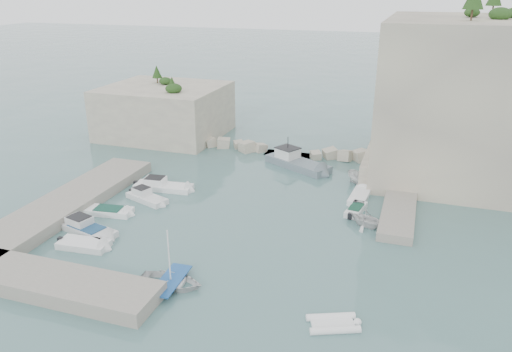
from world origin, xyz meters
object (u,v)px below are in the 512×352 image
(motorboat_a, at_px, (164,189))
(tender_east_d, at_px, (365,187))
(motorboat_c, at_px, (109,214))
(motorboat_e, at_px, (84,247))
(tender_east_b, at_px, (356,212))
(tender_east_a, at_px, (367,226))
(motorboat_d, at_px, (87,232))
(work_boat, at_px, (298,167))
(inflatable_dinghy, at_px, (333,326))
(tender_east_c, at_px, (360,199))
(motorboat_b, at_px, (147,201))
(rowboat, at_px, (171,286))

(motorboat_a, xyz_separation_m, tender_east_d, (20.17, 7.52, 0.00))
(motorboat_c, bearing_deg, motorboat_e, -81.24)
(tender_east_b, height_order, tender_east_d, tender_east_d)
(tender_east_b, bearing_deg, tender_east_d, 9.01)
(motorboat_c, height_order, tender_east_a, tender_east_a)
(motorboat_e, bearing_deg, motorboat_d, 116.11)
(tender_east_a, distance_m, work_boat, 16.20)
(motorboat_a, distance_m, motorboat_d, 11.00)
(inflatable_dinghy, bearing_deg, tender_east_c, 70.06)
(motorboat_d, bearing_deg, tender_east_d, 54.72)
(tender_east_d, bearing_deg, motorboat_d, 156.55)
(motorboat_c, relative_size, work_boat, 0.54)
(work_boat, bearing_deg, tender_east_d, 5.20)
(tender_east_c, bearing_deg, motorboat_d, 128.75)
(motorboat_c, distance_m, inflatable_dinghy, 25.06)
(motorboat_a, relative_size, tender_east_a, 2.01)
(motorboat_b, distance_m, work_boat, 18.65)
(motorboat_e, height_order, tender_east_d, tender_east_d)
(tender_east_a, bearing_deg, work_boat, 59.01)
(tender_east_c, bearing_deg, motorboat_c, 120.93)
(inflatable_dinghy, distance_m, tender_east_b, 17.50)
(motorboat_d, relative_size, work_boat, 0.71)
(motorboat_e, distance_m, tender_east_d, 29.10)
(motorboat_d, xyz_separation_m, work_boat, (13.45, 21.98, 0.00))
(tender_east_b, distance_m, work_boat, 13.29)
(motorboat_b, distance_m, motorboat_d, 7.80)
(motorboat_e, distance_m, tender_east_a, 24.45)
(tender_east_d, bearing_deg, motorboat_e, 161.86)
(motorboat_e, height_order, work_boat, work_boat)
(motorboat_e, relative_size, tender_east_b, 1.23)
(motorboat_d, bearing_deg, work_boat, 73.11)
(tender_east_c, xyz_separation_m, work_boat, (-8.21, 6.97, 0.00))
(inflatable_dinghy, distance_m, work_boat, 29.36)
(motorboat_c, xyz_separation_m, rowboat, (11.24, -8.96, 0.00))
(tender_east_b, distance_m, tender_east_d, 6.81)
(motorboat_a, bearing_deg, inflatable_dinghy, -44.17)
(motorboat_e, height_order, tender_east_c, same)
(tender_east_d, bearing_deg, work_boat, 93.24)
(rowboat, bearing_deg, tender_east_a, -43.90)
(motorboat_d, distance_m, motorboat_e, 2.73)
(motorboat_c, distance_m, rowboat, 14.37)
(tender_east_c, height_order, work_boat, work_boat)
(motorboat_a, distance_m, work_boat, 16.21)
(motorboat_a, relative_size, tender_east_c, 1.32)
(motorboat_b, xyz_separation_m, tender_east_a, (21.57, 1.30, 0.00))
(inflatable_dinghy, height_order, tender_east_a, tender_east_a)
(motorboat_d, relative_size, motorboat_e, 1.41)
(motorboat_a, bearing_deg, tender_east_a, -10.81)
(motorboat_b, height_order, motorboat_c, motorboat_b)
(motorboat_b, xyz_separation_m, motorboat_d, (-1.51, -7.66, 0.00))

